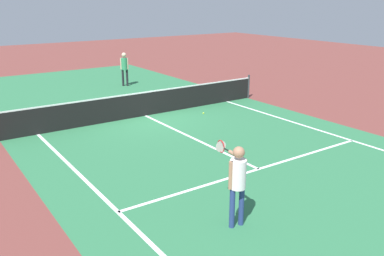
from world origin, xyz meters
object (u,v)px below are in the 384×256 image
net (145,104)px  tennis_ball_near_net (203,113)px  player_near (237,177)px  player_far (124,65)px

net → tennis_ball_near_net: net is taller
player_near → player_far: (4.25, 13.95, 0.01)m
net → player_far: bearing=71.8°
player_far → tennis_ball_near_net: player_far is taller
net → player_far: 6.04m
player_far → tennis_ball_near_net: 6.87m
player_far → tennis_ball_near_net: (0.15, -6.79, -1.04)m
net → player_near: (-2.36, -8.23, 0.57)m
player_far → tennis_ball_near_net: bearing=-88.7°
net → tennis_ball_near_net: size_ratio=164.07×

